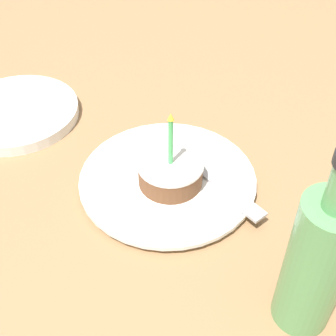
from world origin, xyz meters
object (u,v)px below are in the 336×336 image
at_px(fork, 220,186).
at_px(bottle, 317,261).
at_px(cake_slice, 172,172).
at_px(side_plate, 17,113).
at_px(plate, 168,181).

relative_size(fork, bottle, 0.75).
height_order(cake_slice, fork, cake_slice).
distance_m(cake_slice, bottle, 0.26).
relative_size(cake_slice, side_plate, 0.57).
distance_m(plate, fork, 0.08).
distance_m(plate, bottle, 0.28).
bearing_deg(fork, cake_slice, -119.24).
bearing_deg(cake_slice, plate, -168.88).
height_order(fork, bottle, bottle).
xyz_separation_m(cake_slice, side_plate, (-0.27, -0.20, -0.03)).
bearing_deg(plate, side_plate, -142.56).
distance_m(cake_slice, side_plate, 0.33).
height_order(cake_slice, side_plate, cake_slice).
height_order(plate, bottle, bottle).
height_order(bottle, side_plate, bottle).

